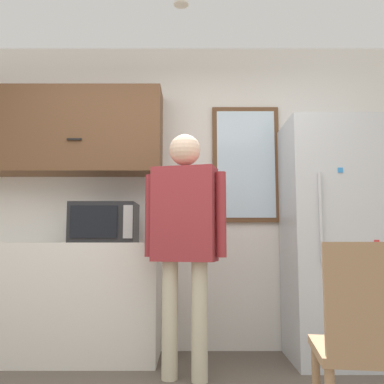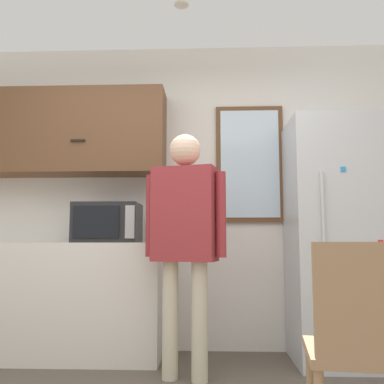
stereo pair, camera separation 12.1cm
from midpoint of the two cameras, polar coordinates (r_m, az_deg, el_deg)
back_wall at (r=3.83m, az=-1.75°, el=-0.27°), size 6.00×0.06×2.70m
counter at (r=3.78m, az=-19.93°, el=-13.33°), size 2.15×0.56×0.92m
upper_cabinets at (r=3.97m, az=-18.52°, el=7.43°), size 2.15×0.36×0.73m
microwave at (r=3.49m, az=-10.20°, el=-4.07°), size 0.51×0.38×0.31m
person at (r=2.99m, az=0.22°, el=-4.65°), size 0.57×0.32×1.69m
refrigerator at (r=3.60m, az=19.95°, el=-5.91°), size 0.76×0.68×1.89m
chair at (r=2.01m, az=23.55°, el=-17.84°), size 0.50×0.50×0.92m
window at (r=3.84m, az=8.60°, el=3.75°), size 0.59×0.05×1.04m
ceiling_light at (r=3.47m, az=-0.34°, el=23.76°), size 0.11×0.11×0.01m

